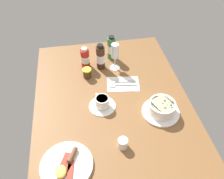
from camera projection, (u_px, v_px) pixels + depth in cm
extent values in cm
cube|color=brown|center=(111.00, 100.00, 128.87)|extent=(110.00, 84.00, 3.00)
cylinder|color=white|center=(161.00, 112.00, 119.88)|extent=(19.54, 19.54, 1.20)
cylinder|color=white|center=(162.00, 107.00, 117.26)|extent=(13.64, 13.64, 6.21)
cylinder|color=beige|center=(162.00, 104.00, 115.62)|extent=(11.73, 11.73, 1.60)
sphere|color=#8C9151|center=(164.00, 100.00, 116.33)|extent=(1.25, 1.25, 1.25)
sphere|color=#8C9151|center=(171.00, 105.00, 114.26)|extent=(1.20, 1.20, 1.20)
sphere|color=#8C9151|center=(163.00, 103.00, 115.01)|extent=(0.88, 0.88, 0.88)
sphere|color=#8C9151|center=(165.00, 108.00, 113.01)|extent=(1.15, 1.15, 1.15)
cube|color=white|center=(123.00, 84.00, 135.50)|extent=(14.93, 20.18, 0.30)
cube|color=silver|center=(125.00, 85.00, 134.51)|extent=(3.08, 14.03, 0.50)
cube|color=silver|center=(112.00, 86.00, 133.58)|extent=(2.67, 3.86, 0.40)
cube|color=silver|center=(124.00, 81.00, 136.45)|extent=(2.75, 13.02, 0.50)
ellipsoid|color=silver|center=(113.00, 83.00, 135.59)|extent=(2.40, 4.00, 0.60)
cylinder|color=white|center=(102.00, 106.00, 123.10)|extent=(14.35, 14.35, 0.90)
cylinder|color=white|center=(102.00, 102.00, 120.81)|extent=(7.34, 7.34, 5.56)
cylinder|color=#332415|center=(102.00, 99.00, 119.19)|extent=(6.24, 6.24, 1.00)
torus|color=white|center=(97.00, 96.00, 123.30)|extent=(3.59, 2.27, 3.60)
cylinder|color=white|center=(123.00, 143.00, 104.48)|extent=(4.65, 4.65, 5.23)
cone|color=white|center=(120.00, 138.00, 104.05)|extent=(2.76, 2.67, 2.32)
cylinder|color=white|center=(115.00, 67.00, 146.02)|extent=(6.42, 6.42, 0.40)
cylinder|color=white|center=(115.00, 62.00, 143.06)|extent=(0.80, 0.80, 7.94)
cylinder|color=white|center=(115.00, 51.00, 136.96)|extent=(4.54, 4.54, 9.25)
cylinder|color=#F6E9CB|center=(115.00, 53.00, 137.94)|extent=(3.73, 3.73, 5.55)
cylinder|color=#492E18|center=(87.00, 73.00, 138.32)|extent=(5.05, 5.05, 5.15)
cylinder|color=yellow|center=(87.00, 70.00, 136.20)|extent=(5.31, 5.31, 0.80)
cylinder|color=#382314|center=(101.00, 58.00, 140.93)|extent=(5.29, 5.29, 15.33)
cylinder|color=white|center=(101.00, 58.00, 141.15)|extent=(5.40, 5.40, 5.83)
cylinder|color=black|center=(100.00, 46.00, 134.84)|extent=(3.44, 3.44, 1.82)
cylinder|color=#337233|center=(111.00, 48.00, 148.38)|extent=(5.33, 5.33, 14.82)
cylinder|color=silver|center=(111.00, 49.00, 148.59)|extent=(5.44, 5.44, 5.63)
cylinder|color=black|center=(111.00, 37.00, 142.62)|extent=(3.46, 3.46, 1.41)
cylinder|color=#B21E19|center=(85.00, 58.00, 143.08)|extent=(5.45, 5.45, 12.09)
cylinder|color=white|center=(85.00, 59.00, 143.25)|extent=(5.56, 5.56, 4.59)
cylinder|color=silver|center=(84.00, 49.00, 138.21)|extent=(3.54, 3.54, 1.63)
cylinder|color=white|center=(67.00, 165.00, 99.05)|extent=(22.87, 22.87, 1.40)
cube|color=#9E3828|center=(70.00, 170.00, 96.48)|extent=(9.24, 3.62, 0.60)
cube|color=#A33828|center=(64.00, 173.00, 95.47)|extent=(8.89, 6.84, 0.60)
cube|color=#963828|center=(64.00, 162.00, 99.01)|extent=(9.18, 5.92, 0.60)
cylinder|color=brown|center=(72.00, 155.00, 100.43)|extent=(7.22, 5.20, 2.20)
ellipsoid|color=#F2D859|center=(61.00, 172.00, 95.19)|extent=(6.00, 4.80, 2.40)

